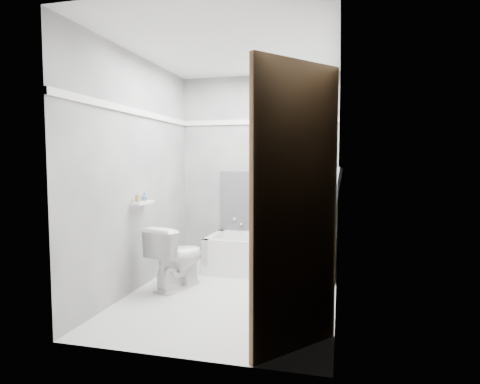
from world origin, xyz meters
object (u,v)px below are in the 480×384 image
(office_chair, at_px, (301,215))
(door, at_px, (333,216))
(soap_bottle_b, at_px, (145,196))
(soap_bottle_a, at_px, (138,197))
(toilet, at_px, (177,257))
(bathtub, at_px, (270,255))

(office_chair, bearing_deg, door, -52.09)
(door, distance_m, soap_bottle_b, 2.33)
(soap_bottle_a, height_order, soap_bottle_b, soap_bottle_a)
(soap_bottle_b, bearing_deg, toilet, 13.45)
(soap_bottle_a, xyz_separation_m, soap_bottle_b, (0.00, 0.14, -0.01))
(bathtub, xyz_separation_m, office_chair, (0.36, 0.02, 0.48))
(toilet, xyz_separation_m, door, (1.60, -1.39, 0.67))
(soap_bottle_a, distance_m, soap_bottle_b, 0.14)
(bathtub, height_order, door, door)
(bathtub, relative_size, toilet, 2.26)
(bathtub, height_order, soap_bottle_a, soap_bottle_a)
(bathtub, distance_m, soap_bottle_b, 1.65)
(bathtub, bearing_deg, office_chair, 3.11)
(toilet, bearing_deg, office_chair, -127.80)
(toilet, height_order, door, door)
(bathtub, height_order, soap_bottle_b, soap_bottle_b)
(bathtub, distance_m, soap_bottle_a, 1.73)
(bathtub, xyz_separation_m, toilet, (-0.85, -0.82, 0.12))
(office_chair, height_order, soap_bottle_a, office_chair)
(office_chair, bearing_deg, soap_bottle_a, -117.47)
(soap_bottle_a, bearing_deg, office_chair, 34.59)
(office_chair, xyz_separation_m, soap_bottle_b, (-1.53, -0.91, 0.27))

